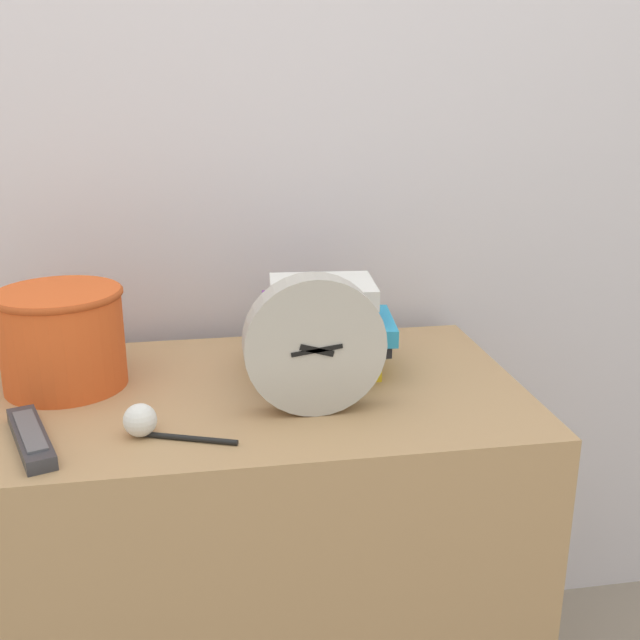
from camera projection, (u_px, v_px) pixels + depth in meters
The scene contains 8 objects.
wall_back at pixel (176, 76), 1.35m from camera, with size 6.00×0.04×2.40m.
desk at pixel (202, 584), 1.30m from camera, with size 1.06×0.52×0.72m.
desk_clock at pixel (314, 345), 1.09m from camera, with size 0.21×0.05×0.21m.
book_stack at pixel (323, 327), 1.26m from camera, with size 0.25×0.20×0.15m.
basket at pixel (62, 335), 1.19m from camera, with size 0.20×0.20×0.16m.
tv_remote at pixel (31, 437), 1.01m from camera, with size 0.10×0.19×0.02m.
crumpled_paper_ball at pixel (140, 420), 1.04m from camera, with size 0.05×0.05×0.05m.
pen at pixel (187, 438), 1.03m from camera, with size 0.14×0.06×0.01m.
Camera 1 is at (0.02, -0.86, 1.19)m, focal length 42.00 mm.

